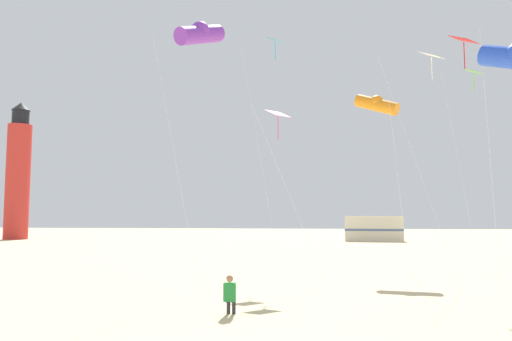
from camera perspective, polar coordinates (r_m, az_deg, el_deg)
kite_flyer_standing at (r=14.64m, az=-3.03°, el=-14.10°), size 0.35×0.51×1.16m
kite_diamond_lime at (r=32.35m, az=23.76°, el=9.54°), size 2.26×2.28×11.62m
kite_diamond_rainbow at (r=22.02m, az=2.64°, el=5.92°), size 2.95×2.64×7.61m
kite_tube_orange at (r=28.04m, az=13.81°, el=7.48°), size 2.79×2.45×9.67m
kite_diamond_white at (r=24.25m, az=19.55°, el=11.52°), size 3.08×3.08×10.40m
kite_tube_violet at (r=20.34m, az=-6.49°, el=15.47°), size 2.68×3.07×10.75m
kite_diamond_cyan at (r=29.85m, az=2.06°, el=13.69°), size 2.69×2.69×13.46m
kite_diamond_scarlet at (r=21.94m, az=23.13°, el=12.75°), size 1.70×1.70×10.12m
lighthouse_distant at (r=66.70m, az=-25.86°, el=-0.44°), size 2.80×2.80×16.80m
rv_van_cream at (r=57.68m, az=13.48°, el=-6.56°), size 6.60×2.83×2.80m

